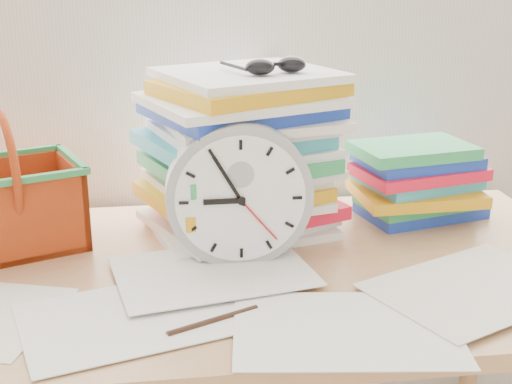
{
  "coord_description": "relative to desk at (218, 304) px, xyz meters",
  "views": [
    {
      "loc": [
        -0.09,
        0.43,
        1.28
      ],
      "look_at": [
        0.07,
        1.6,
        0.89
      ],
      "focal_mm": 50.0,
      "sensor_mm": 36.0,
      "label": 1
    }
  ],
  "objects": [
    {
      "name": "desk",
      "position": [
        0.0,
        0.0,
        0.0
      ],
      "size": [
        1.4,
        0.7,
        0.75
      ],
      "color": "tan",
      "rests_on": "ground"
    },
    {
      "name": "paper_stack",
      "position": [
        0.06,
        0.17,
        0.24
      ],
      "size": [
        0.44,
        0.4,
        0.32
      ],
      "primitive_type": null,
      "rotation": [
        0.0,
        0.0,
        0.34
      ],
      "color": "white",
      "rests_on": "desk"
    },
    {
      "name": "clock",
      "position": [
        0.04,
        0.01,
        0.2
      ],
      "size": [
        0.26,
        0.05,
        0.26
      ],
      "primitive_type": "cylinder",
      "rotation": [
        1.57,
        0.0,
        0.0
      ],
      "color": "#959595",
      "rests_on": "desk"
    },
    {
      "name": "sunglasses",
      "position": [
        0.12,
        0.13,
        0.41
      ],
      "size": [
        0.17,
        0.16,
        0.03
      ],
      "primitive_type": null,
      "rotation": [
        0.0,
        0.0,
        0.36
      ],
      "color": "black",
      "rests_on": "paper_stack"
    },
    {
      "name": "book_stack",
      "position": [
        0.44,
        0.2,
        0.16
      ],
      "size": [
        0.31,
        0.26,
        0.16
      ],
      "primitive_type": null,
      "rotation": [
        0.0,
        0.0,
        0.18
      ],
      "color": "white",
      "rests_on": "desk"
    },
    {
      "name": "basket",
      "position": [
        -0.38,
        0.15,
        0.2
      ],
      "size": [
        0.32,
        0.28,
        0.26
      ],
      "primitive_type": null,
      "rotation": [
        0.0,
        0.0,
        0.38
      ],
      "color": "#B93E12",
      "rests_on": "desk"
    },
    {
      "name": "pen",
      "position": [
        -0.02,
        -0.21,
        0.08
      ],
      "size": [
        0.14,
        0.07,
        0.01
      ],
      "primitive_type": "cylinder",
      "rotation": [
        0.0,
        1.57,
        0.44
      ],
      "color": "black",
      "rests_on": "desk"
    },
    {
      "name": "scattered_papers",
      "position": [
        0.0,
        0.0,
        0.08
      ],
      "size": [
        1.26,
        0.42,
        0.02
      ],
      "primitive_type": null,
      "color": "white",
      "rests_on": "desk"
    }
  ]
}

